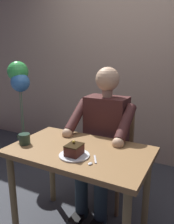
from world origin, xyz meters
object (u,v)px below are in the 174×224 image
seated_person (103,138)px  coffee_cup (24,139)px  cake_slice (74,150)px  dining_table (80,162)px  chair (110,149)px  dessert_spoon (93,162)px  balloon_display (20,84)px

seated_person → coffee_cup: 0.67m
seated_person → cake_slice: 0.53m
dining_table → chair: (0.00, -0.58, -0.13)m
dessert_spoon → coffee_cup: bearing=-2.2°
dessert_spoon → balloon_display: bearing=-31.0°
seated_person → coffee_cup: (0.41, 0.52, 0.10)m
chair → coffee_cup: 0.85m
dining_table → cake_slice: cake_slice is taller
dining_table → dessert_spoon: (-0.17, 0.13, 0.11)m
cake_slice → dessert_spoon: (-0.15, 0.02, -0.04)m
dining_table → dessert_spoon: 0.24m
dining_table → balloon_display: (1.20, -0.69, 0.41)m
coffee_cup → cake_slice: bearing=179.7°
seated_person → dessert_spoon: (-0.17, 0.54, 0.07)m
dining_table → seated_person: size_ratio=0.79×
chair → coffee_cup: bearing=59.2°
dining_table → cake_slice: bearing=102.3°
dessert_spoon → balloon_display: size_ratio=0.11×
seated_person → balloon_display: size_ratio=0.98×
coffee_cup → chair: bearing=-120.8°
dining_table → dessert_spoon: size_ratio=7.19×
cake_slice → chair: bearing=-88.0°
chair → seated_person: size_ratio=0.70×
dining_table → dessert_spoon: dessert_spoon is taller
chair → cake_slice: (-0.02, 0.69, 0.28)m
cake_slice → coffee_cup: size_ratio=0.99×
dining_table → seated_person: bearing=-90.0°
dining_table → seated_person: seated_person is taller
chair → cake_slice: 0.74m
cake_slice → coffee_cup: cake_slice is taller
seated_person → dining_table: bearing=90.0°
cake_slice → coffee_cup: 0.43m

